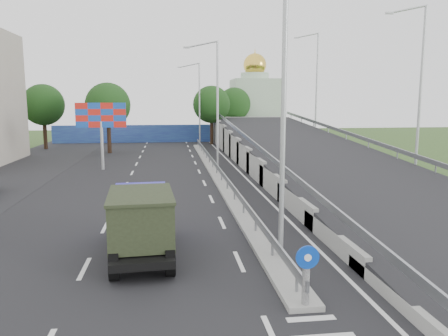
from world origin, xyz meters
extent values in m
cube|color=black|center=(-3.00, 20.00, 0.00)|extent=(26.00, 90.00, 0.04)
cube|color=gray|center=(0.00, 24.00, 0.10)|extent=(1.00, 44.00, 0.20)
cube|color=gray|center=(12.30, 24.00, 2.35)|extent=(0.10, 50.00, 0.32)
cube|color=gray|center=(2.80, 24.00, 2.35)|extent=(0.10, 50.00, 0.32)
cube|color=gray|center=(0.00, 24.00, 0.75)|extent=(0.08, 44.00, 0.32)
cylinder|color=gray|center=(0.00, 24.00, 0.50)|extent=(0.09, 0.09, 0.60)
cylinder|color=black|center=(0.00, 2.20, 0.80)|extent=(0.20, 0.20, 1.20)
cylinder|color=#0C3FBF|center=(0.00, 2.12, 1.55)|extent=(0.64, 0.05, 0.64)
cylinder|color=white|center=(0.00, 2.09, 1.55)|extent=(0.20, 0.03, 0.20)
cylinder|color=#B2B5B7|center=(0.30, 6.00, 5.20)|extent=(0.18, 0.18, 10.00)
cylinder|color=#B2B5B7|center=(0.30, 26.00, 5.20)|extent=(0.18, 0.18, 10.00)
cylinder|color=#B2B5B7|center=(-0.90, 26.00, 9.95)|extent=(2.57, 0.12, 0.66)
cube|color=#B2B5B7|center=(-2.10, 26.00, 9.70)|extent=(0.50, 0.18, 0.12)
cylinder|color=#B2B5B7|center=(0.30, 46.00, 5.20)|extent=(0.18, 0.18, 10.00)
cylinder|color=#B2B5B7|center=(-0.90, 46.00, 9.95)|extent=(2.57, 0.12, 0.66)
cube|color=#B2B5B7|center=(-2.10, 46.00, 9.70)|extent=(0.50, 0.18, 0.12)
cube|color=navy|center=(-4.00, 52.00, 1.20)|extent=(30.00, 0.50, 2.40)
cube|color=#B2CCAD|center=(10.00, 60.00, 4.50)|extent=(7.00, 7.00, 9.00)
cylinder|color=#B2CCAD|center=(10.00, 60.00, 9.50)|extent=(4.40, 4.40, 1.00)
sphere|color=gold|center=(10.00, 60.00, 11.20)|extent=(3.60, 3.60, 3.60)
cone|color=gold|center=(10.00, 60.00, 13.20)|extent=(0.30, 0.30, 1.20)
cylinder|color=#B2B5B7|center=(-9.00, 28.00, 2.00)|extent=(0.24, 0.24, 4.00)
cube|color=red|center=(-9.00, 28.00, 4.50)|extent=(4.00, 0.20, 2.00)
cylinder|color=black|center=(-10.00, 40.00, 2.00)|extent=(0.44, 0.44, 4.00)
sphere|color=black|center=(-10.00, 40.00, 5.20)|extent=(4.80, 4.80, 4.80)
cylinder|color=black|center=(2.00, 48.00, 2.00)|extent=(0.44, 0.44, 4.00)
sphere|color=black|center=(2.00, 48.00, 5.20)|extent=(4.80, 4.80, 4.80)
cylinder|color=black|center=(-18.00, 45.00, 2.00)|extent=(0.44, 0.44, 4.00)
sphere|color=black|center=(-18.00, 45.00, 5.20)|extent=(4.80, 4.80, 4.80)
cylinder|color=black|center=(6.00, 55.00, 2.00)|extent=(0.44, 0.44, 4.00)
sphere|color=black|center=(6.00, 55.00, 5.20)|extent=(4.80, 4.80, 4.80)
cylinder|color=black|center=(-5.62, 8.85, 0.49)|extent=(0.37, 0.99, 0.97)
cylinder|color=black|center=(-3.86, 8.96, 0.49)|extent=(0.37, 0.99, 0.97)
cylinder|color=black|center=(-5.57, 8.06, 0.49)|extent=(0.37, 0.99, 0.97)
cylinder|color=black|center=(-3.81, 8.17, 0.49)|extent=(0.37, 0.99, 0.97)
cylinder|color=black|center=(-5.38, 4.98, 0.49)|extent=(0.37, 0.99, 0.97)
cylinder|color=black|center=(-3.62, 5.09, 0.49)|extent=(0.37, 0.99, 0.97)
cube|color=black|center=(-4.63, 7.06, 0.62)|extent=(2.36, 5.58, 0.26)
cube|color=#100D90|center=(-4.76, 9.13, 1.50)|extent=(2.11, 1.53, 1.50)
cube|color=black|center=(-4.80, 9.81, 1.90)|extent=(1.68, 0.16, 0.62)
cube|color=black|center=(-4.80, 9.88, 0.57)|extent=(2.03, 0.26, 0.44)
cube|color=#252C1A|center=(-4.59, 6.53, 1.59)|extent=(2.32, 3.48, 1.59)
cube|color=#252C1A|center=(-4.59, 6.53, 2.43)|extent=(2.41, 3.57, 0.11)
camera|label=1|loc=(-3.59, -8.55, 5.64)|focal=35.00mm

